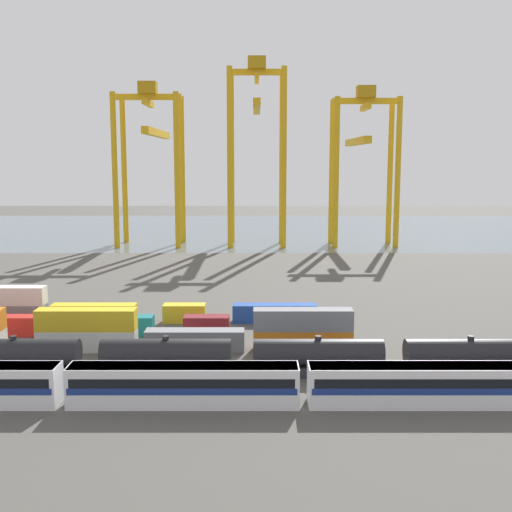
# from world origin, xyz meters

# --- Properties ---
(ground_plane) EXTENTS (420.00, 420.00, 0.00)m
(ground_plane) POSITION_xyz_m (0.00, 40.00, 0.00)
(ground_plane) COLOR #4C4944
(harbour_water) EXTENTS (400.00, 110.00, 0.01)m
(harbour_water) POSITION_xyz_m (0.00, 134.73, 0.00)
(harbour_water) COLOR slate
(harbour_water) RESTS_ON ground_plane
(passenger_train) EXTENTS (67.40, 3.14, 3.90)m
(passenger_train) POSITION_xyz_m (3.01, -20.80, 2.14)
(passenger_train) COLOR silver
(passenger_train) RESTS_ON ground_plane
(freight_tank_row) EXTENTS (79.83, 2.92, 4.38)m
(freight_tank_row) POSITION_xyz_m (16.61, -12.31, 2.07)
(freight_tank_row) COLOR #232326
(freight_tank_row) RESTS_ON ground_plane
(shipping_container_3) EXTENTS (12.10, 2.44, 2.60)m
(shipping_container_3) POSITION_xyz_m (-10.80, -3.30, 1.30)
(shipping_container_3) COLOR silver
(shipping_container_3) RESTS_ON ground_plane
(shipping_container_4) EXTENTS (12.10, 2.44, 2.60)m
(shipping_container_4) POSITION_xyz_m (-10.80, -3.30, 3.90)
(shipping_container_4) COLOR gold
(shipping_container_4) RESTS_ON shipping_container_3
(shipping_container_5) EXTENTS (12.10, 2.44, 2.60)m
(shipping_container_5) POSITION_xyz_m (2.41, -3.30, 1.30)
(shipping_container_5) COLOR slate
(shipping_container_5) RESTS_ON ground_plane
(shipping_container_6) EXTENTS (12.10, 2.44, 2.60)m
(shipping_container_6) POSITION_xyz_m (15.63, -3.30, 1.30)
(shipping_container_6) COLOR orange
(shipping_container_6) RESTS_ON ground_plane
(shipping_container_7) EXTENTS (12.10, 2.44, 2.60)m
(shipping_container_7) POSITION_xyz_m (15.63, -3.30, 3.90)
(shipping_container_7) COLOR slate
(shipping_container_7) RESTS_ON shipping_container_6
(shipping_container_9) EXTENTS (12.10, 2.44, 2.60)m
(shipping_container_9) POSITION_xyz_m (-23.01, 3.65, 1.30)
(shipping_container_9) COLOR #AD211C
(shipping_container_9) RESTS_ON ground_plane
(shipping_container_10) EXTENTS (12.10, 2.44, 2.60)m
(shipping_container_10) POSITION_xyz_m (-9.86, 3.65, 1.30)
(shipping_container_10) COLOR #146066
(shipping_container_10) RESTS_ON ground_plane
(shipping_container_11) EXTENTS (6.04, 2.44, 2.60)m
(shipping_container_11) POSITION_xyz_m (3.30, 3.65, 1.30)
(shipping_container_11) COLOR maroon
(shipping_container_11) RESTS_ON ground_plane
(shipping_container_13) EXTENTS (12.10, 2.44, 2.60)m
(shipping_container_13) POSITION_xyz_m (-26.50, 10.60, 1.30)
(shipping_container_13) COLOR slate
(shipping_container_13) RESTS_ON ground_plane
(shipping_container_14) EXTENTS (12.10, 2.44, 2.60)m
(shipping_container_14) POSITION_xyz_m (-26.50, 10.60, 3.90)
(shipping_container_14) COLOR silver
(shipping_container_14) RESTS_ON shipping_container_13
(shipping_container_15) EXTENTS (12.10, 2.44, 2.60)m
(shipping_container_15) POSITION_xyz_m (-13.47, 10.60, 1.30)
(shipping_container_15) COLOR gold
(shipping_container_15) RESTS_ON ground_plane
(shipping_container_16) EXTENTS (6.04, 2.44, 2.60)m
(shipping_container_16) POSITION_xyz_m (-0.44, 10.60, 1.30)
(shipping_container_16) COLOR gold
(shipping_container_16) RESTS_ON ground_plane
(shipping_container_17) EXTENTS (12.10, 2.44, 2.60)m
(shipping_container_17) POSITION_xyz_m (12.59, 10.60, 1.30)
(shipping_container_17) COLOR #1C4299
(shipping_container_17) RESTS_ON ground_plane
(gantry_crane_west) EXTENTS (17.97, 41.88, 44.01)m
(gantry_crane_west) POSITION_xyz_m (-19.09, 99.09, 26.91)
(gantry_crane_west) COLOR gold
(gantry_crane_west) RESTS_ON ground_plane
(gantry_crane_central) EXTENTS (15.77, 35.09, 50.46)m
(gantry_crane_central) POSITION_xyz_m (10.12, 97.78, 30.66)
(gantry_crane_central) COLOR gold
(gantry_crane_central) RESTS_ON ground_plane
(gantry_crane_east) EXTENTS (17.94, 36.85, 42.94)m
(gantry_crane_east) POSITION_xyz_m (39.33, 98.46, 25.72)
(gantry_crane_east) COLOR gold
(gantry_crane_east) RESTS_ON ground_plane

